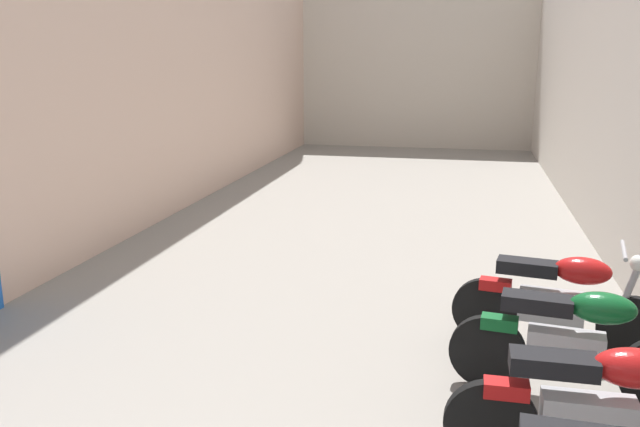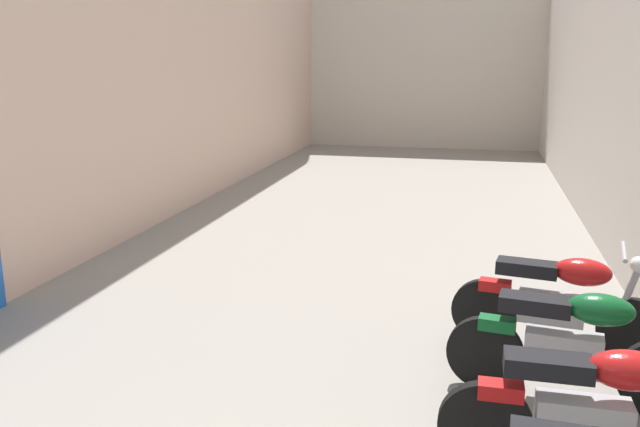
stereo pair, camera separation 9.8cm
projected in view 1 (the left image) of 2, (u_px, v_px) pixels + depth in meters
name	position (u px, v px, depth m)	size (l,w,h in m)	color
ground_plane	(334.00, 278.00, 7.88)	(35.66, 35.66, 0.00)	gray
building_right	(631.00, 55.00, 8.44)	(0.45, 19.66, 5.20)	beige
building_far_end	(419.00, 61.00, 19.50)	(9.56, 2.00, 4.90)	beige
motorcycle_fourth	(600.00, 407.00, 4.02)	(1.85, 0.58, 1.04)	black
motorcycle_fifth	(575.00, 340.00, 4.98)	(1.84, 0.58, 1.04)	black
motorcycle_sixth	(559.00, 299.00, 5.82)	(1.84, 0.58, 1.04)	black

